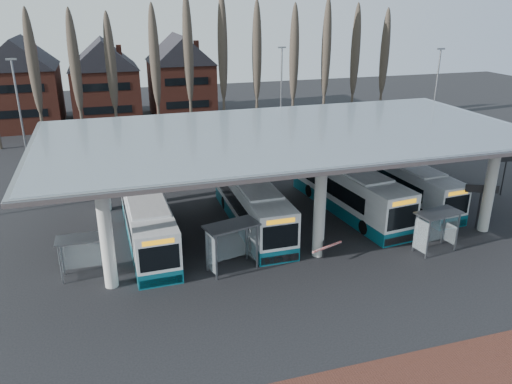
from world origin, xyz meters
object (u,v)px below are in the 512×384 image
object	(u,v)px
shelter_0	(81,247)
shelter_1	(231,236)
bus_2	(348,190)
bus_3	(405,183)
bus_0	(147,220)
shelter_2	(436,222)
bus_1	(252,204)

from	to	relation	value
shelter_0	shelter_1	bearing A→B (deg)	-10.28
bus_2	bus_3	distance (m)	5.05
bus_0	shelter_0	distance (m)	4.99
bus_0	shelter_2	distance (m)	17.75
bus_2	bus_1	bearing A→B (deg)	176.72
shelter_1	bus_0	bearing A→B (deg)	117.03
shelter_0	shelter_2	xyz separation A→B (m)	(20.44, -3.05, 0.13)
bus_1	shelter_2	distance (m)	11.78
bus_3	shelter_1	distance (m)	16.49
bus_0	shelter_2	xyz separation A→B (m)	(16.61, -6.24, 0.39)
shelter_0	bus_0	bearing A→B (deg)	40.90
bus_1	bus_2	bearing A→B (deg)	3.03
bus_0	bus_2	distance (m)	14.45
shelter_0	bus_1	bearing A→B (deg)	20.41
bus_2	shelter_1	distance (m)	11.76
bus_1	shelter_0	world-z (taller)	bus_1
shelter_1	shelter_2	xyz separation A→B (m)	(12.42, -1.43, -0.17)
bus_0	shelter_1	bearing A→B (deg)	-50.07
bus_1	bus_3	bearing A→B (deg)	3.91
bus_2	shelter_2	distance (m)	7.57
bus_3	shelter_2	distance (m)	8.20
bus_0	shelter_2	bearing A→B (deg)	-21.75
bus_1	bus_2	distance (m)	7.39
bus_0	bus_2	world-z (taller)	bus_2
bus_1	bus_2	size ratio (longest dim) A/B	0.94
bus_3	bus_2	bearing A→B (deg)	-179.01
shelter_1	shelter_0	bearing A→B (deg)	154.56
bus_1	bus_0	bearing A→B (deg)	-174.93
bus_0	shelter_2	world-z (taller)	bus_0
shelter_1	shelter_2	distance (m)	12.50
bus_2	shelter_2	size ratio (longest dim) A/B	4.17
bus_3	shelter_0	xyz separation A→B (m)	(-23.26, -4.64, 0.31)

